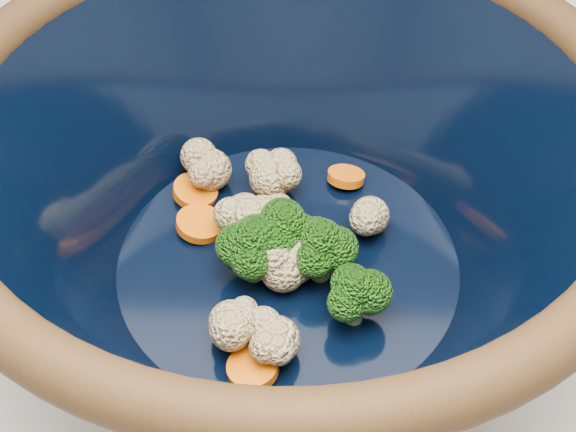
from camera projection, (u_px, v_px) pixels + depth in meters
The scene contains 2 objects.
mixing_bowl at pixel (288, 196), 0.47m from camera, with size 0.48×0.48×0.17m.
vegetable_pile at pixel (277, 242), 0.49m from camera, with size 0.15×0.19×0.05m.
Camera 1 is at (0.05, -0.40, 1.33)m, focal length 50.00 mm.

